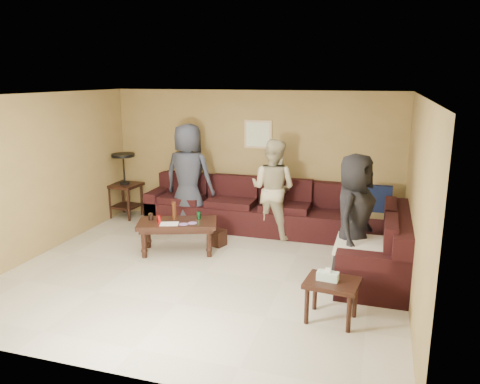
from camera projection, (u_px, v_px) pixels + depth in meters
The scene contains 10 objects.
room at pixel (204, 158), 6.36m from camera, with size 5.60×5.50×2.50m.
sectional_sofa at pixel (284, 224), 7.85m from camera, with size 4.65×2.90×0.97m.
coffee_table at pixel (177, 226), 7.41m from camera, with size 1.36×0.99×0.79m.
end_table_left at pixel (125, 184), 9.23m from camera, with size 0.61×0.61×1.28m.
side_table_right at pixel (331, 286), 5.31m from camera, with size 0.64×0.55×0.64m.
waste_bin at pixel (218, 238), 7.76m from camera, with size 0.22×0.22×0.27m, color black.
wall_art at pixel (258, 134), 8.62m from camera, with size 0.52×0.04×0.52m.
person_left at pixel (189, 176), 8.56m from camera, with size 0.94×0.61×1.92m, color #2E3240.
person_middle at pixel (273, 189), 8.07m from camera, with size 0.83×0.65×1.71m, color #C1B78F.
person_right at pixel (354, 217), 6.37m from camera, with size 0.86×0.56×1.75m, color black.
Camera 1 is at (2.31, -5.86, 2.74)m, focal length 35.00 mm.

